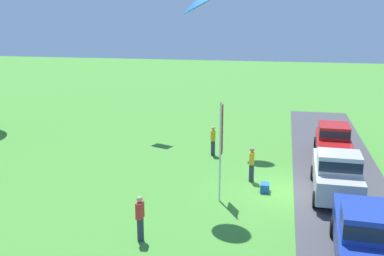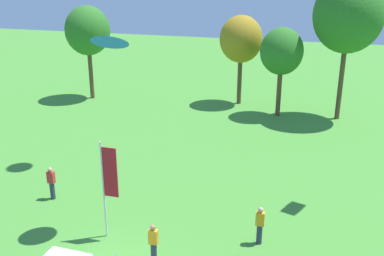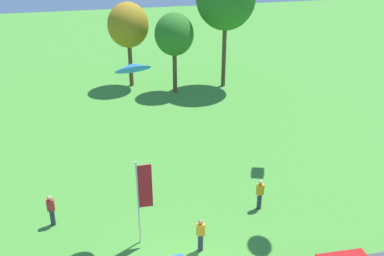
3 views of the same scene
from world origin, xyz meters
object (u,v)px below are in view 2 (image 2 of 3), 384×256
at_px(flag_banner, 108,179).
at_px(kite_delta_mid_center, 110,39).
at_px(tree_center_back, 241,40).
at_px(tree_far_right, 349,15).
at_px(person_on_lawn, 52,183).
at_px(tree_left_of_center, 282,52).
at_px(person_watching_sky, 154,244).
at_px(tree_right_of_center, 88,31).
at_px(person_beside_suv, 260,225).

bearing_deg(flag_banner, kite_delta_mid_center, 92.17).
height_order(tree_center_back, tree_far_right, tree_far_right).
relative_size(person_on_lawn, tree_left_of_center, 0.25).
distance_m(person_watching_sky, tree_right_of_center, 25.18).
distance_m(flag_banner, kite_delta_mid_center, 5.64).
bearing_deg(person_watching_sky, tree_center_back, 92.34).
height_order(person_on_lawn, tree_far_right, tree_far_right).
relative_size(person_on_lawn, kite_delta_mid_center, 1.12).
relative_size(person_watching_sky, kite_delta_mid_center, 1.12).
bearing_deg(flag_banner, person_beside_suv, 11.95).
distance_m(tree_center_back, tree_left_of_center, 4.26).
xyz_separation_m(tree_left_of_center, kite_delta_mid_center, (-5.05, -17.96, 3.33)).
height_order(tree_right_of_center, tree_far_right, tree_far_right).
distance_m(tree_center_back, tree_far_right, 8.53).
relative_size(person_watching_sky, tree_far_right, 0.16).
bearing_deg(tree_left_of_center, tree_far_right, 6.17).
xyz_separation_m(tree_far_right, kite_delta_mid_center, (-9.51, -18.45, 0.57)).
xyz_separation_m(person_watching_sky, flag_banner, (-2.40, 1.18, 1.90)).
height_order(person_beside_suv, tree_left_of_center, tree_left_of_center).
relative_size(person_watching_sky, tree_right_of_center, 0.21).
distance_m(tree_right_of_center, tree_left_of_center, 16.32).
xyz_separation_m(person_watching_sky, tree_left_of_center, (2.61, 20.17, 4.11)).
relative_size(person_beside_suv, tree_far_right, 0.16).
bearing_deg(flag_banner, tree_far_right, 64.07).
xyz_separation_m(flag_banner, kite_delta_mid_center, (-0.04, 1.03, 5.54)).
distance_m(person_beside_suv, tree_far_right, 19.70).
height_order(tree_right_of_center, flag_banner, tree_right_of_center).
bearing_deg(tree_left_of_center, person_watching_sky, -97.37).
relative_size(person_beside_suv, person_on_lawn, 1.00).
bearing_deg(tree_right_of_center, tree_far_right, 0.33).
height_order(person_watching_sky, tree_far_right, tree_far_right).
bearing_deg(person_watching_sky, flag_banner, 153.87).
bearing_deg(tree_left_of_center, tree_right_of_center, 178.72).
bearing_deg(person_on_lawn, kite_delta_mid_center, -15.84).
bearing_deg(tree_far_right, flag_banner, -115.93).
bearing_deg(tree_center_back, tree_right_of_center, -171.13).
distance_m(person_on_lawn, tree_left_of_center, 19.61).
xyz_separation_m(tree_left_of_center, flag_banner, (-5.01, -18.99, -2.21)).
bearing_deg(tree_left_of_center, kite_delta_mid_center, -105.69).
distance_m(person_beside_suv, kite_delta_mid_center, 9.70).
bearing_deg(flag_banner, person_on_lawn, 152.60).
relative_size(person_beside_suv, kite_delta_mid_center, 1.12).
xyz_separation_m(person_beside_suv, tree_left_of_center, (-1.16, 17.69, 4.11)).
bearing_deg(tree_far_right, person_watching_sky, -108.89).
relative_size(person_on_lawn, flag_banner, 0.39).
bearing_deg(person_watching_sky, tree_far_right, 71.11).
bearing_deg(kite_delta_mid_center, person_beside_suv, 2.57).
relative_size(person_watching_sky, tree_left_of_center, 0.25).
distance_m(person_beside_suv, tree_left_of_center, 18.20).
bearing_deg(tree_left_of_center, person_on_lawn, -119.14).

